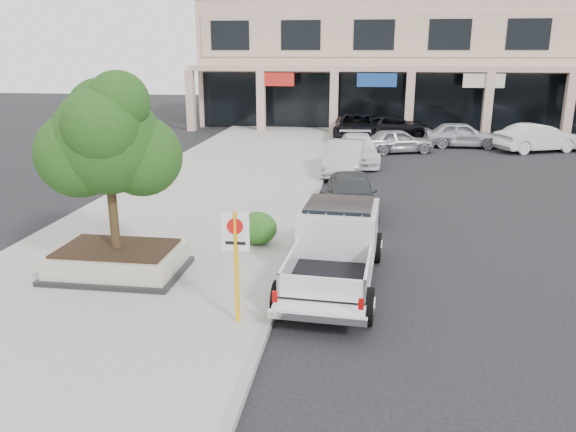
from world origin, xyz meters
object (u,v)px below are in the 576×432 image
object	(u,v)px
pickup_truck	(334,250)
curb_car_c	(357,149)
no_parking_sign	(236,252)
curb_car_b	(345,158)
lot_car_e	(462,135)
curb_car_d	(357,127)
lot_car_b	(538,138)
planter	(118,261)
curb_car_a	(351,193)
planter_tree	(115,141)
lot_car_a	(398,141)
lot_car_d	(394,127)

from	to	relation	value
pickup_truck	curb_car_c	distance (m)	15.48
no_parking_sign	curb_car_b	distance (m)	15.37
pickup_truck	lot_car_e	bearing A→B (deg)	77.22
pickup_truck	curb_car_d	size ratio (longest dim) A/B	0.94
curb_car_c	lot_car_b	world-z (taller)	lot_car_b
planter	curb_car_d	bearing A→B (deg)	77.24
curb_car_a	curb_car_b	distance (m)	6.49
planter_tree	curb_car_a	bearing A→B (deg)	50.89
planter	lot_car_e	size ratio (longest dim) A/B	0.74
planter	curb_car_d	xyz separation A→B (m)	(5.27, 23.26, 0.36)
curb_car_b	lot_car_a	bearing A→B (deg)	69.09
planter_tree	lot_car_d	size ratio (longest dim) A/B	0.76
planter_tree	curb_car_c	distance (m)	16.79
curb_car_d	curb_car_a	bearing A→B (deg)	-90.34
lot_car_b	lot_car_a	bearing A→B (deg)	77.45
pickup_truck	lot_car_e	xyz separation A→B (m)	(6.13, 21.31, -0.15)
curb_car_a	curb_car_d	world-z (taller)	curb_car_d
planter	curb_car_d	distance (m)	23.85
lot_car_d	lot_car_e	distance (m)	4.91
curb_car_a	lot_car_d	distance (m)	18.21
curb_car_b	curb_car_d	distance (m)	10.08
curb_car_b	lot_car_a	xyz separation A→B (m)	(2.65, 6.03, -0.09)
curb_car_d	lot_car_b	distance (m)	10.46
planter	curb_car_b	distance (m)	14.10
curb_car_c	curb_car_d	xyz separation A→B (m)	(-0.22, 7.42, 0.13)
pickup_truck	curb_car_a	distance (m)	6.36
curb_car_a	curb_car_b	xyz separation A→B (m)	(-0.49, 6.47, 0.05)
no_parking_sign	curb_car_c	xyz separation A→B (m)	(1.99, 17.93, -0.93)
curb_car_d	lot_car_d	xyz separation A→B (m)	(2.36, 1.54, -0.10)
lot_car_a	curb_car_c	bearing A→B (deg)	128.77
lot_car_b	lot_car_d	bearing A→B (deg)	38.80
lot_car_a	pickup_truck	bearing A→B (deg)	154.11
lot_car_a	lot_car_e	xyz separation A→B (m)	(3.78, 2.46, 0.07)
curb_car_b	lot_car_e	distance (m)	10.65
pickup_truck	planter	bearing A→B (deg)	-172.79
no_parking_sign	lot_car_e	xyz separation A→B (m)	(7.92, 23.76, -0.90)
curb_car_a	lot_car_e	bearing A→B (deg)	62.95
curb_car_a	pickup_truck	bearing A→B (deg)	-97.10
curb_car_d	planter_tree	bearing A→B (deg)	-103.57
lot_car_e	curb_car_b	bearing A→B (deg)	142.45
pickup_truck	lot_car_a	distance (m)	19.00
planter	curb_car_b	xyz separation A→B (m)	(4.98, 13.19, 0.28)
no_parking_sign	curb_car_a	bearing A→B (deg)	77.34
planter_tree	planter	bearing A→B (deg)	-131.03
curb_car_c	lot_car_d	bearing A→B (deg)	71.74
planter	planter_tree	size ratio (longest dim) A/B	0.80
no_parking_sign	curb_car_d	bearing A→B (deg)	86.00
curb_car_a	lot_car_d	world-z (taller)	lot_car_d
lot_car_a	curb_car_d	bearing A→B (deg)	11.47
planter	lot_car_d	xyz separation A→B (m)	(7.63, 24.80, 0.26)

